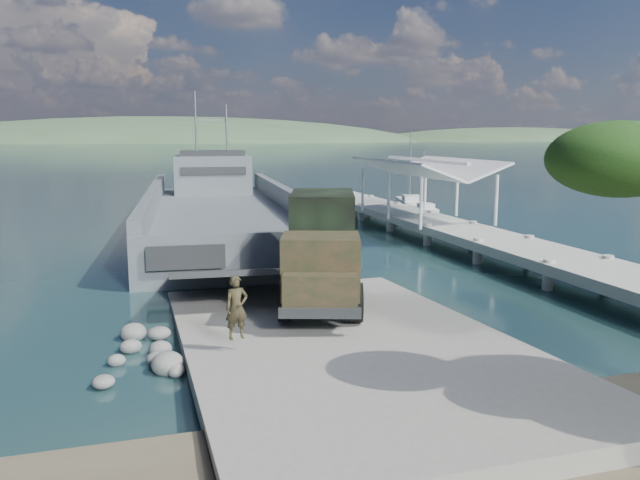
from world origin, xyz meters
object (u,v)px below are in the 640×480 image
(pier, at_px, (431,214))
(landing_craft, at_px, (220,220))
(sailboat_far, at_px, (410,204))
(sailboat_near, at_px, (423,210))
(soldier, at_px, (237,320))
(military_truck, at_px, (322,248))

(pier, distance_m, landing_craft, 14.63)
(sailboat_far, bearing_deg, sailboat_near, -84.48)
(soldier, height_order, sailboat_far, sailboat_far)
(pier, distance_m, soldier, 26.02)
(soldier, bearing_deg, landing_craft, 72.51)
(pier, height_order, sailboat_near, sailboat_near)
(pier, xyz_separation_m, landing_craft, (-13.46, 5.71, -0.67))
(pier, height_order, soldier, pier)
(sailboat_near, bearing_deg, landing_craft, -154.83)
(sailboat_near, bearing_deg, sailboat_far, 87.77)
(military_truck, bearing_deg, pier, 68.43)
(pier, xyz_separation_m, soldier, (-16.47, -20.14, -0.15))
(landing_craft, xyz_separation_m, military_truck, (1.17, -20.75, 1.59))
(military_truck, relative_size, sailboat_near, 1.59)
(soldier, relative_size, sailboat_far, 0.26)
(sailboat_near, relative_size, sailboat_far, 0.77)
(sailboat_far, bearing_deg, landing_craft, -137.06)
(military_truck, distance_m, sailboat_far, 36.11)
(landing_craft, distance_m, soldier, 26.03)
(sailboat_near, bearing_deg, pier, -106.76)
(military_truck, bearing_deg, sailboat_far, 77.37)
(soldier, distance_m, sailboat_near, 38.65)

